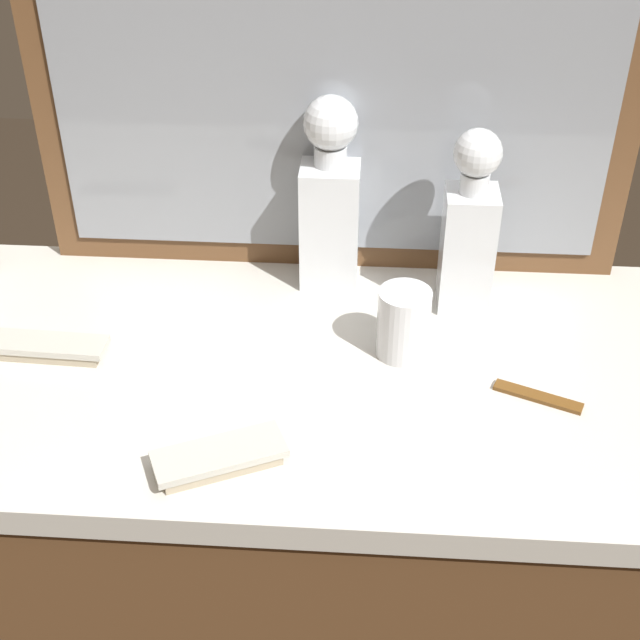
% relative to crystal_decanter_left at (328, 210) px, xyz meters
% --- Properties ---
extents(dresser, '(1.30, 0.59, 0.95)m').
position_rel_crystal_decanter_left_xyz_m(dresser, '(0.00, -0.23, -0.60)').
color(dresser, brown).
rests_on(dresser, ground_plane).
extents(dresser_mirror, '(0.91, 0.03, 0.65)m').
position_rel_crystal_decanter_left_xyz_m(dresser_mirror, '(0.00, 0.05, 0.20)').
color(dresser_mirror, brown).
rests_on(dresser_mirror, dresser).
extents(crystal_decanter_left, '(0.09, 0.09, 0.31)m').
position_rel_crystal_decanter_left_xyz_m(crystal_decanter_left, '(0.00, 0.00, 0.00)').
color(crystal_decanter_left, white).
rests_on(crystal_decanter_left, dresser).
extents(crystal_decanter_front, '(0.08, 0.08, 0.29)m').
position_rel_crystal_decanter_left_xyz_m(crystal_decanter_front, '(0.21, -0.06, -0.01)').
color(crystal_decanter_front, white).
rests_on(crystal_decanter_front, dresser).
extents(crystal_tumbler_far_left, '(0.07, 0.07, 0.10)m').
position_rel_crystal_decanter_left_xyz_m(crystal_tumbler_far_left, '(0.12, -0.19, -0.08)').
color(crystal_tumbler_far_left, white).
rests_on(crystal_tumbler_far_left, dresser).
extents(silver_brush_far_right, '(0.17, 0.06, 0.02)m').
position_rel_crystal_decanter_left_xyz_m(silver_brush_far_right, '(-0.38, -0.23, -0.11)').
color(silver_brush_far_right, '#B7A88C').
rests_on(silver_brush_far_right, dresser).
extents(silver_brush_right, '(0.17, 0.12, 0.02)m').
position_rel_crystal_decanter_left_xyz_m(silver_brush_right, '(-0.11, -0.43, -0.11)').
color(silver_brush_right, '#B7A88C').
rests_on(silver_brush_right, dresser).
extents(tortoiseshell_comb, '(0.12, 0.06, 0.01)m').
position_rel_crystal_decanter_left_xyz_m(tortoiseshell_comb, '(0.30, -0.28, -0.12)').
color(tortoiseshell_comb, brown).
rests_on(tortoiseshell_comb, dresser).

